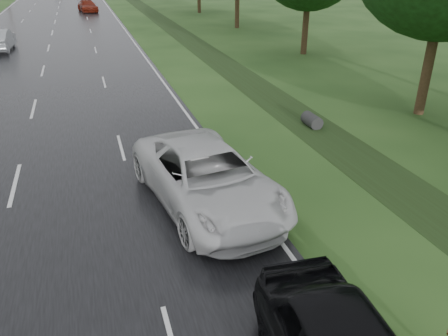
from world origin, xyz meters
TOP-DOWN VIEW (x-y plane):
  - road at (0.00, 45.00)m, footprint 14.00×180.00m
  - edge_stripe_east at (6.75, 45.00)m, footprint 0.12×180.00m
  - center_line at (0.00, 45.00)m, footprint 0.12×180.00m
  - drainage_ditch at (11.50, 18.71)m, footprint 2.20×120.00m
  - white_pickup at (5.50, 5.00)m, footprint 3.76×6.59m
  - far_car_red at (3.84, 57.11)m, footprint 2.72×5.16m

SIDE VIEW (x-z plane):
  - road at x=0.00m, z-range 0.00..0.04m
  - drainage_ditch at x=11.50m, z-range -0.24..0.32m
  - edge_stripe_east at x=6.75m, z-range 0.04..0.05m
  - center_line at x=0.00m, z-range 0.04..0.05m
  - far_car_red at x=3.84m, z-range 0.04..1.47m
  - white_pickup at x=5.50m, z-range 0.04..1.77m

